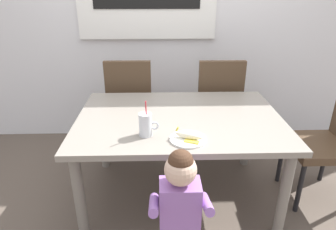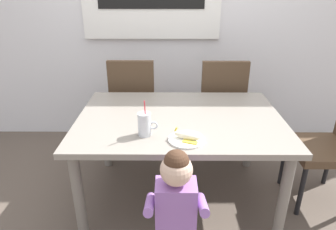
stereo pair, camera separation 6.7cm
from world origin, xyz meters
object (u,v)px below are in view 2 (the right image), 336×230
object	(u,v)px
dining_chair_left	(134,100)
peeled_banana	(188,136)
dining_table	(180,127)
dining_chair_far	(336,139)
toddler_standing	(176,201)
dining_chair_right	(221,101)
snack_plate	(187,139)
milk_cup	(145,125)

from	to	relation	value
dining_chair_left	peeled_banana	xyz separation A→B (m)	(0.47, -1.11, 0.19)
dining_table	dining_chair_left	xyz separation A→B (m)	(-0.43, 0.75, -0.08)
dining_chair_far	toddler_standing	bearing A→B (deg)	-60.43
dining_table	dining_chair_right	size ratio (longest dim) A/B	1.54
dining_chair_left	toddler_standing	world-z (taller)	dining_chair_left
dining_table	dining_chair_far	size ratio (longest dim) A/B	1.54
dining_table	dining_chair_left	world-z (taller)	dining_chair_left
dining_table	dining_chair_right	xyz separation A→B (m)	(0.42, 0.73, -0.08)
dining_chair_left	dining_chair_far	distance (m)	1.77
snack_plate	peeled_banana	world-z (taller)	peeled_banana
dining_chair_far	toddler_standing	distance (m)	1.38
dining_table	snack_plate	world-z (taller)	snack_plate
dining_chair_left	dining_chair_right	world-z (taller)	same
dining_table	dining_chair_left	size ratio (longest dim) A/B	1.54
dining_chair_right	peeled_banana	xyz separation A→B (m)	(-0.39, -1.09, 0.19)
dining_chair_right	snack_plate	distance (m)	1.17
dining_chair_left	dining_chair_right	xyz separation A→B (m)	(0.85, -0.02, 0.00)
dining_chair_right	milk_cup	xyz separation A→B (m)	(-0.66, -1.02, 0.23)
milk_cup	peeled_banana	size ratio (longest dim) A/B	1.43
dining_table	peeled_banana	distance (m)	0.38
dining_chair_far	snack_plate	world-z (taller)	dining_chair_far
snack_plate	dining_chair_left	bearing A→B (deg)	112.57
dining_chair_right	snack_plate	size ratio (longest dim) A/B	4.17
milk_cup	toddler_standing	bearing A→B (deg)	-65.49
dining_chair_far	milk_cup	bearing A→B (deg)	-79.53
dining_chair_far	snack_plate	size ratio (longest dim) A/B	4.17
dining_chair_left	milk_cup	size ratio (longest dim) A/B	3.85
dining_chair_left	dining_chair_right	bearing A→B (deg)	178.86
dining_chair_far	milk_cup	size ratio (longest dim) A/B	3.85
dining_table	dining_chair_left	distance (m)	0.87
milk_cup	snack_plate	size ratio (longest dim) A/B	1.08
toddler_standing	milk_cup	bearing A→B (deg)	114.51
dining_table	dining_chair_far	xyz separation A→B (m)	(1.16, -0.03, -0.08)
dining_chair_right	milk_cup	bearing A→B (deg)	57.17
toddler_standing	peeled_banana	size ratio (longest dim) A/B	4.82
dining_chair_far	dining_chair_right	bearing A→B (deg)	-136.05
dining_chair_left	toddler_standing	size ratio (longest dim) A/B	1.15
dining_chair_right	dining_chair_far	size ratio (longest dim) A/B	1.00
dining_chair_left	peeled_banana	size ratio (longest dim) A/B	5.52
dining_chair_left	dining_chair_far	world-z (taller)	same
dining_table	milk_cup	size ratio (longest dim) A/B	5.93
dining_chair_left	peeled_banana	world-z (taller)	dining_chair_left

